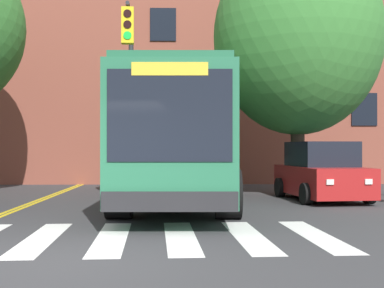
{
  "coord_description": "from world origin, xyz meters",
  "views": [
    {
      "loc": [
        1.7,
        -7.38,
        1.58
      ],
      "look_at": [
        2.06,
        6.93,
        1.67
      ],
      "focal_mm": 50.0,
      "sensor_mm": 36.0,
      "label": 1
    }
  ],
  "objects_px": {
    "car_white_behind_bus": "(209,163)",
    "street_tree_curbside_large": "(297,38)",
    "traffic_light_overhead": "(130,70)",
    "city_bus": "(178,138)",
    "car_red_far_lane": "(321,173)"
  },
  "relations": [
    {
      "from": "city_bus",
      "to": "car_white_behind_bus",
      "type": "relative_size",
      "value": 2.71
    },
    {
      "from": "city_bus",
      "to": "car_white_behind_bus",
      "type": "bearing_deg",
      "value": 81.27
    },
    {
      "from": "traffic_light_overhead",
      "to": "street_tree_curbside_large",
      "type": "bearing_deg",
      "value": 10.0
    },
    {
      "from": "traffic_light_overhead",
      "to": "street_tree_curbside_large",
      "type": "relative_size",
      "value": 0.7
    },
    {
      "from": "car_white_behind_bus",
      "to": "street_tree_curbside_large",
      "type": "relative_size",
      "value": 0.51
    },
    {
      "from": "car_white_behind_bus",
      "to": "street_tree_curbside_large",
      "type": "bearing_deg",
      "value": -70.53
    },
    {
      "from": "street_tree_curbside_large",
      "to": "car_white_behind_bus",
      "type": "bearing_deg",
      "value": 109.47
    },
    {
      "from": "traffic_light_overhead",
      "to": "city_bus",
      "type": "bearing_deg",
      "value": -38.2
    },
    {
      "from": "car_red_far_lane",
      "to": "street_tree_curbside_large",
      "type": "height_order",
      "value": "street_tree_curbside_large"
    },
    {
      "from": "city_bus",
      "to": "car_red_far_lane",
      "type": "bearing_deg",
      "value": 7.72
    },
    {
      "from": "car_red_far_lane",
      "to": "car_white_behind_bus",
      "type": "height_order",
      "value": "car_white_behind_bus"
    },
    {
      "from": "traffic_light_overhead",
      "to": "street_tree_curbside_large",
      "type": "xyz_separation_m",
      "value": [
        5.4,
        0.95,
        1.22
      ]
    },
    {
      "from": "car_red_far_lane",
      "to": "city_bus",
      "type": "bearing_deg",
      "value": -172.28
    },
    {
      "from": "car_red_far_lane",
      "to": "car_white_behind_bus",
      "type": "bearing_deg",
      "value": 108.44
    },
    {
      "from": "city_bus",
      "to": "traffic_light_overhead",
      "type": "distance_m",
      "value": 2.83
    }
  ]
}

